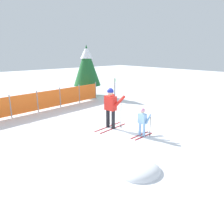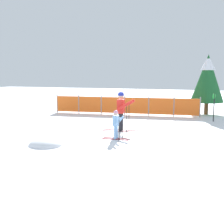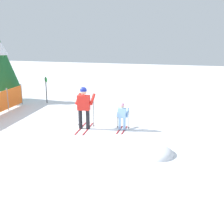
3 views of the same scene
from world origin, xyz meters
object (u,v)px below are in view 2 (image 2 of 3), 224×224
Objects in this scene: skier_child at (116,122)px; safety_fence at (125,105)px; trail_marker at (214,104)px; conifer_far at (208,78)px; skier_adult at (122,108)px.

skier_child is 6.11m from safety_fence.
trail_marker reaches higher than skier_child.
trail_marker is (0.39, -2.48, -1.29)m from conifer_far.
skier_child is at bearing -76.13° from safety_fence.
skier_adult reaches higher than trail_marker.
trail_marker is (3.72, 3.80, -0.11)m from skier_adult.
safety_fence is at bearing 172.42° from trail_marker.
conifer_far is 2.43× the size of trail_marker.
skier_adult is at bearing -134.40° from trail_marker.
trail_marker is (3.46, 5.28, 0.26)m from skier_child.
skier_child is 6.32m from trail_marker.
conifer_far is at bearing 54.89° from skier_adult.
skier_adult is 0.48× the size of conifer_far.
trail_marker reaches higher than safety_fence.
conifer_far reaches higher than trail_marker.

